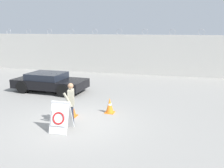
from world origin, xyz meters
TOP-DOWN VIEW (x-y plane):
  - ground_plane at (0.00, 0.00)m, footprint 90.00×90.00m
  - perimeter_wall at (-0.00, 11.15)m, footprint 36.00×0.30m
  - barricade_sign at (-0.21, -0.90)m, footprint 0.72×0.82m
  - security_guard at (-0.07, -0.28)m, footprint 0.35×0.66m
  - traffic_cone_near at (-0.47, 0.62)m, footprint 0.39×0.39m
  - traffic_cone_mid at (0.94, 1.48)m, footprint 0.40×0.40m
  - parked_car_front_coupe at (-3.51, 4.21)m, footprint 4.30×2.11m

SIDE VIEW (x-z plane):
  - ground_plane at x=0.00m, z-range 0.00..0.00m
  - traffic_cone_mid at x=0.94m, z-range 0.00..0.67m
  - traffic_cone_near at x=-0.47m, z-range 0.00..0.68m
  - barricade_sign at x=-0.21m, z-range 0.00..1.10m
  - parked_car_front_coupe at x=-3.51m, z-range 0.03..1.13m
  - security_guard at x=-0.07m, z-range 0.08..1.74m
  - perimeter_wall at x=0.00m, z-range -0.22..3.38m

